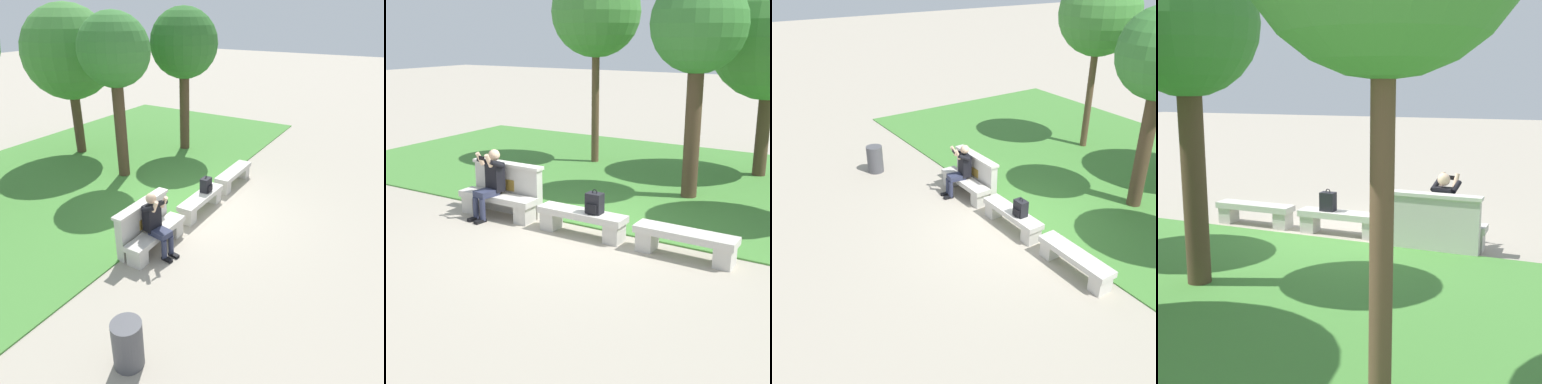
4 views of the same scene
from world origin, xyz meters
The scene contains 12 objects.
ground_plane centered at (0.00, 0.00, 0.00)m, with size 80.00×80.00×0.00m, color #A89E8C.
grass_strip centered at (0.00, 4.38, 0.01)m, with size 17.45×8.00×0.03m, color #478438.
bench_main centered at (-1.90, 0.00, 0.29)m, with size 1.65×0.40×0.45m.
bench_near centered at (0.00, 0.00, 0.29)m, with size 1.65×0.40×0.45m.
bench_mid centered at (1.90, 0.00, 0.29)m, with size 1.65×0.40×0.45m.
backrest_wall_with_plaque centered at (-1.90, 0.34, 0.52)m, with size 1.58×0.24×1.01m.
person_photographer centered at (-1.99, -0.08, 0.74)m, with size 0.52×0.76×1.32m.
backpack centered at (0.25, 0.00, 0.63)m, with size 0.28×0.24×0.43m.
tree_left_background centered at (1.65, 5.82, 3.33)m, with size 2.94×2.94×4.82m.
tree_right_background centered at (3.88, 2.87, 3.53)m, with size 2.23×2.23×4.71m.
tree_far_back centered at (0.81, 3.15, 3.52)m, with size 1.96×1.96×4.59m.
trash_bin centered at (-4.44, -1.33, 0.38)m, with size 0.44×0.44×0.75m, color #4C4C51.
Camera 1 is at (-7.21, -4.02, 4.55)m, focal length 35.00 mm.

